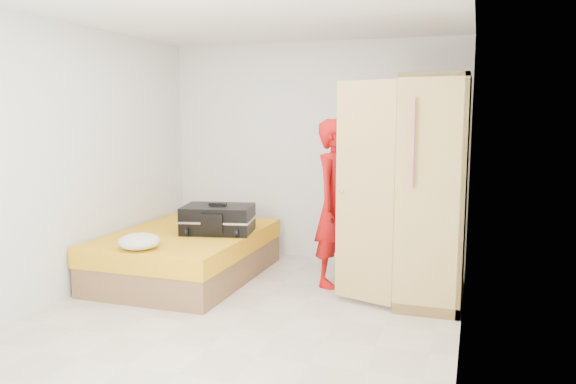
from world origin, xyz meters
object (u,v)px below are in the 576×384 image
(suitcase, at_px, (218,219))
(round_cushion, at_px, (139,241))
(person, at_px, (337,203))
(bed, at_px, (187,254))
(wardrobe, at_px, (429,195))

(suitcase, height_order, round_cushion, suitcase)
(person, bearing_deg, round_cushion, 141.73)
(bed, xyz_separation_m, wardrobe, (2.50, 0.13, 0.75))
(bed, xyz_separation_m, suitcase, (0.33, 0.09, 0.39))
(round_cushion, bearing_deg, suitcase, 68.12)
(wardrobe, relative_size, round_cushion, 5.39)
(bed, relative_size, suitcase, 2.42)
(bed, distance_m, wardrobe, 2.62)
(person, distance_m, round_cushion, 1.98)
(wardrobe, height_order, round_cushion, wardrobe)
(wardrobe, xyz_separation_m, suitcase, (-2.17, -0.05, -0.36))
(bed, height_order, person, person)
(person, height_order, suitcase, person)
(suitcase, bearing_deg, person, -3.51)
(bed, bearing_deg, wardrobe, 3.07)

